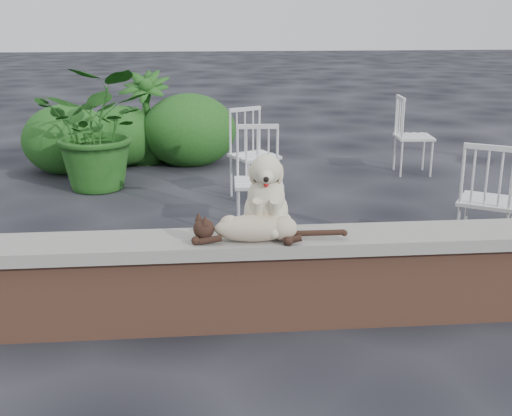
{
  "coord_description": "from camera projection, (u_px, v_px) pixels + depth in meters",
  "views": [
    {
      "loc": [
        -1.51,
        -3.7,
        1.89
      ],
      "look_at": [
        -1.15,
        0.2,
        0.7
      ],
      "focal_mm": 45.23,
      "sensor_mm": 36.0,
      "label": 1
    }
  ],
  "objects": [
    {
      "name": "ground",
      "position": [
        433.0,
        314.0,
        4.21
      ],
      "size": [
        60.0,
        60.0,
        0.0
      ],
      "primitive_type": "plane",
      "color": "black",
      "rests_on": "ground"
    },
    {
      "name": "brick_wall",
      "position": [
        436.0,
        279.0,
        4.14
      ],
      "size": [
        6.0,
        0.3,
        0.5
      ],
      "primitive_type": "cube",
      "color": "brown",
      "rests_on": "ground"
    },
    {
      "name": "capstone",
      "position": [
        440.0,
        237.0,
        4.06
      ],
      "size": [
        6.2,
        0.4,
        0.08
      ],
      "primitive_type": "cube",
      "color": "slate",
      "rests_on": "brick_wall"
    },
    {
      "name": "dog",
      "position": [
        266.0,
        192.0,
        3.93
      ],
      "size": [
        0.39,
        0.49,
        0.53
      ],
      "primitive_type": null,
      "rotation": [
        0.0,
        0.0,
        -0.11
      ],
      "color": "beige",
      "rests_on": "capstone"
    },
    {
      "name": "cat",
      "position": [
        255.0,
        226.0,
        3.83
      ],
      "size": [
        1.12,
        0.38,
        0.19
      ],
      "primitive_type": null,
      "rotation": [
        0.0,
        0.0,
        -0.11
      ],
      "color": "tan",
      "rests_on": "capstone"
    },
    {
      "name": "chair_a",
      "position": [
        254.0,
        154.0,
        6.73
      ],
      "size": [
        0.75,
        0.75,
        0.94
      ],
      "primitive_type": null,
      "rotation": [
        0.0,
        0.0,
        0.46
      ],
      "color": "white",
      "rests_on": "ground"
    },
    {
      "name": "chair_c",
      "position": [
        488.0,
        199.0,
        5.13
      ],
      "size": [
        0.77,
        0.77,
        0.94
      ],
      "primitive_type": null,
      "rotation": [
        0.0,
        0.0,
        2.57
      ],
      "color": "white",
      "rests_on": "ground"
    },
    {
      "name": "chair_e",
      "position": [
        414.0,
        135.0,
        7.77
      ],
      "size": [
        0.6,
        0.6,
        0.94
      ],
      "primitive_type": null,
      "rotation": [
        0.0,
        0.0,
        1.5
      ],
      "color": "white",
      "rests_on": "ground"
    },
    {
      "name": "chair_b",
      "position": [
        258.0,
        181.0,
        5.68
      ],
      "size": [
        0.59,
        0.59,
        0.94
      ],
      "primitive_type": null,
      "rotation": [
        0.0,
        0.0,
        -0.05
      ],
      "color": "white",
      "rests_on": "ground"
    },
    {
      "name": "potted_plant_a",
      "position": [
        100.0,
        128.0,
        7.03
      ],
      "size": [
        1.38,
        1.24,
        1.36
      ],
      "primitive_type": "imported",
      "rotation": [
        0.0,
        0.0,
        -0.16
      ],
      "color": "#194C15",
      "rests_on": "ground"
    },
    {
      "name": "potted_plant_b",
      "position": [
        145.0,
        118.0,
        8.32
      ],
      "size": [
        0.81,
        0.81,
        1.18
      ],
      "primitive_type": "imported",
      "rotation": [
        0.0,
        0.0,
        -0.26
      ],
      "color": "#194C15",
      "rests_on": "ground"
    },
    {
      "name": "shrubbery",
      "position": [
        134.0,
        135.0,
        8.2
      ],
      "size": [
        2.64,
        1.35,
        0.96
      ],
      "color": "#194C15",
      "rests_on": "ground"
    }
  ]
}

